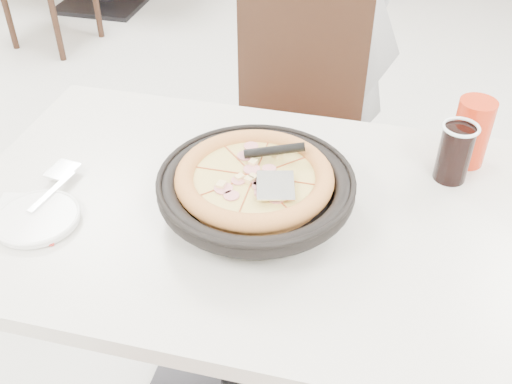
% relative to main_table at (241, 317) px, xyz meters
% --- Properties ---
extents(floor, '(7.00, 7.00, 0.00)m').
position_rel_main_table_xyz_m(floor, '(0.03, 0.13, -0.38)').
color(floor, beige).
rests_on(floor, ground).
extents(main_table, '(1.25, 0.88, 0.75)m').
position_rel_main_table_xyz_m(main_table, '(0.00, 0.00, 0.00)').
color(main_table, beige).
rests_on(main_table, floor).
extents(chair_far, '(0.42, 0.42, 0.95)m').
position_rel_main_table_xyz_m(chair_far, '(-0.00, 0.61, 0.10)').
color(chair_far, black).
rests_on(chair_far, floor).
extents(trivet, '(0.14, 0.14, 0.04)m').
position_rel_main_table_xyz_m(trivet, '(0.08, 0.00, 0.39)').
color(trivet, black).
rests_on(trivet, main_table).
extents(pizza_pan, '(0.38, 0.38, 0.01)m').
position_rel_main_table_xyz_m(pizza_pan, '(0.04, -0.01, 0.42)').
color(pizza_pan, black).
rests_on(pizza_pan, trivet).
extents(pizza, '(0.32, 0.32, 0.02)m').
position_rel_main_table_xyz_m(pizza, '(0.04, 0.00, 0.44)').
color(pizza, '#D48D4C').
rests_on(pizza, pizza_pan).
extents(pizza_server, '(0.09, 0.11, 0.00)m').
position_rel_main_table_xyz_m(pizza_server, '(0.09, -0.03, 0.47)').
color(pizza_server, white).
rests_on(pizza_server, pizza).
extents(napkin, '(0.18, 0.18, 0.00)m').
position_rel_main_table_xyz_m(napkin, '(-0.42, -0.15, 0.38)').
color(napkin, white).
rests_on(napkin, main_table).
extents(side_plate, '(0.19, 0.19, 0.01)m').
position_rel_main_table_xyz_m(side_plate, '(-0.39, -0.16, 0.38)').
color(side_plate, white).
rests_on(side_plate, napkin).
extents(fork, '(0.04, 0.15, 0.00)m').
position_rel_main_table_xyz_m(fork, '(-0.40, -0.08, 0.39)').
color(fork, white).
rests_on(fork, side_plate).
extents(cola_glass, '(0.08, 0.08, 0.13)m').
position_rel_main_table_xyz_m(cola_glass, '(0.44, 0.21, 0.44)').
color(cola_glass, black).
rests_on(cola_glass, main_table).
extents(red_cup, '(0.09, 0.09, 0.16)m').
position_rel_main_table_xyz_m(red_cup, '(0.48, 0.28, 0.45)').
color(red_cup, red).
rests_on(red_cup, main_table).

